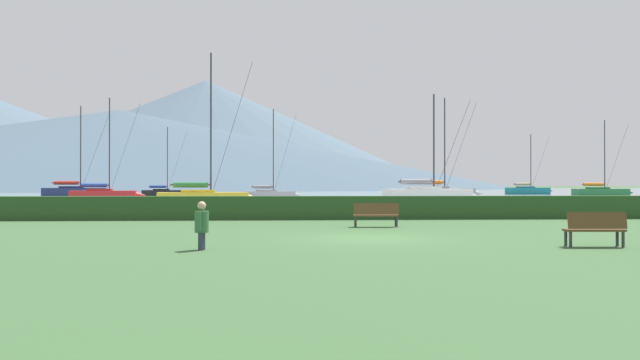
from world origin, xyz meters
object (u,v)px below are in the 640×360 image
object	(u,v)px
sailboat_slip_2	(528,190)
park_bench_under_tree	(376,214)
sailboat_slip_3	(428,194)
sailboat_slip_0	(164,193)
park_bench_near_path	(595,227)
sailboat_slip_5	(76,192)
sailboat_slip_7	(601,192)
sailboat_slip_9	(270,194)
sailboat_slip_1	(440,192)
person_seated_viewer	(202,223)
sailboat_slip_6	(105,194)
sailboat_slip_4	(205,198)

from	to	relation	value
sailboat_slip_2	park_bench_under_tree	xyz separation A→B (m)	(-37.92, -80.12, -0.15)
sailboat_slip_2	sailboat_slip_3	size ratio (longest dim) A/B	1.01
sailboat_slip_0	park_bench_near_path	distance (m)	75.21
sailboat_slip_0	park_bench_near_path	size ratio (longest dim) A/B	5.99
sailboat_slip_3	sailboat_slip_5	size ratio (longest dim) A/B	0.85
sailboat_slip_7	sailboat_slip_9	bearing A→B (deg)	-164.74
sailboat_slip_5	sailboat_slip_1	bearing A→B (deg)	-24.19
sailboat_slip_0	person_seated_viewer	xyz separation A→B (m)	(14.07, -71.22, 0.13)
sailboat_slip_1	person_seated_viewer	distance (m)	59.25
person_seated_viewer	sailboat_slip_6	bearing A→B (deg)	115.53
sailboat_slip_3	person_seated_viewer	xyz separation A→B (m)	(-15.51, -41.19, -0.07)
sailboat_slip_1	sailboat_slip_3	distance (m)	15.25
sailboat_slip_7	person_seated_viewer	xyz separation A→B (m)	(-44.89, -66.23, 0.02)
sailboat_slip_1	park_bench_under_tree	xyz separation A→B (m)	(-14.49, -47.33, -0.23)
park_bench_under_tree	person_seated_viewer	world-z (taller)	person_seated_viewer
sailboat_slip_3	sailboat_slip_0	bearing A→B (deg)	122.18
sailboat_slip_4	sailboat_slip_6	xyz separation A→B (m)	(-12.41, 17.71, -0.03)
sailboat_slip_6	park_bench_near_path	size ratio (longest dim) A/B	6.71
sailboat_slip_0	park_bench_under_tree	bearing A→B (deg)	-75.44
sailboat_slip_0	sailboat_slip_4	world-z (taller)	sailboat_slip_4
sailboat_slip_0	sailboat_slip_7	size ratio (longest dim) A/B	0.92
sailboat_slip_6	sailboat_slip_0	bearing A→B (deg)	75.91
sailboat_slip_0	park_bench_under_tree	distance (m)	65.92
sailboat_slip_4	sailboat_slip_9	world-z (taller)	sailboat_slip_4
sailboat_slip_4	park_bench_under_tree	distance (m)	26.02
sailboat_slip_5	sailboat_slip_9	bearing A→B (deg)	-33.64
park_bench_under_tree	sailboat_slip_2	bearing A→B (deg)	67.54
sailboat_slip_3	park_bench_under_tree	distance (m)	34.26
park_bench_near_path	sailboat_slip_9	bearing A→B (deg)	103.04
sailboat_slip_5	sailboat_slip_9	distance (m)	27.50
sailboat_slip_5	sailboat_slip_9	xyz separation A→B (m)	(25.20, -11.02, -0.18)
sailboat_slip_6	sailboat_slip_7	size ratio (longest dim) A/B	1.03
park_bench_near_path	sailboat_slip_7	bearing A→B (deg)	65.55
sailboat_slip_0	sailboat_slip_9	distance (m)	21.18
sailboat_slip_9	park_bench_near_path	size ratio (longest dim) A/B	6.47
sailboat_slip_4	park_bench_near_path	world-z (taller)	sailboat_slip_4
sailboat_slip_1	sailboat_slip_9	distance (m)	19.62
sailboat_slip_6	sailboat_slip_9	bearing A→B (deg)	10.73
sailboat_slip_0	sailboat_slip_3	world-z (taller)	sailboat_slip_3
sailboat_slip_5	sailboat_slip_6	size ratio (longest dim) A/B	1.11
sailboat_slip_9	sailboat_slip_0	bearing A→B (deg)	120.34
park_bench_under_tree	person_seated_viewer	distance (m)	10.15
park_bench_near_path	sailboat_slip_0	bearing A→B (deg)	112.09
sailboat_slip_9	park_bench_near_path	distance (m)	56.71
sailboat_slip_1	sailboat_slip_2	distance (m)	40.30
sailboat_slip_6	sailboat_slip_9	size ratio (longest dim) A/B	1.04
sailboat_slip_3	sailboat_slip_4	bearing A→B (deg)	-168.31
sailboat_slip_2	sailboat_slip_9	world-z (taller)	sailboat_slip_9
person_seated_viewer	sailboat_slip_0	bearing A→B (deg)	108.72
sailboat_slip_9	sailboat_slip_4	bearing A→B (deg)	-114.57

